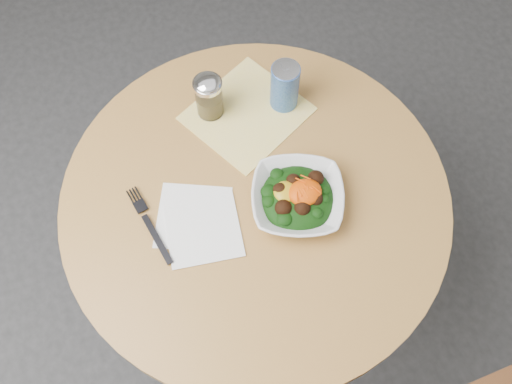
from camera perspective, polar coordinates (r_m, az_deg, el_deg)
ground at (r=2.01m, az=-0.05°, el=-9.83°), size 6.00×6.00×0.00m
table at (r=1.49m, az=-0.06°, el=-3.72°), size 0.90×0.90×0.75m
cloth_napkin at (r=1.42m, az=-0.91°, el=7.86°), size 0.34×0.33×0.00m
paper_napkins at (r=1.28m, az=-5.79°, el=-3.11°), size 0.22×0.24×0.00m
salad_bowl at (r=1.28m, az=4.17°, el=-0.58°), size 0.27×0.27×0.08m
fork at (r=1.30m, az=-10.70°, el=-3.02°), size 0.05×0.21×0.00m
spice_shaker at (r=1.38m, az=-4.73°, el=9.52°), size 0.07×0.07×0.13m
beverage_can at (r=1.39m, az=2.89°, el=10.52°), size 0.07×0.07×0.13m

